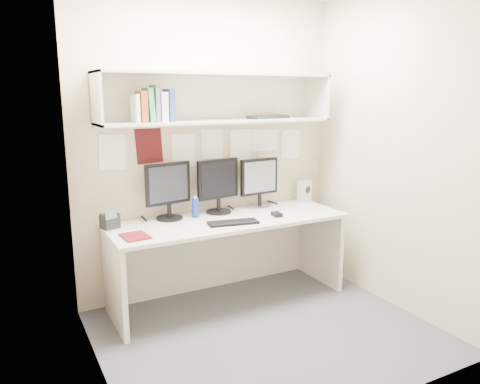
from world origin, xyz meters
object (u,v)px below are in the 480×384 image
desk (228,259)px  monitor_left (168,189)px  maroon_notebook (135,236)px  monitor_right (259,181)px  keyboard (233,223)px  monitor_center (218,184)px  desk_phone (110,221)px  speaker (304,191)px

desk → monitor_left: size_ratio=4.25×
monitor_left → maroon_notebook: (-0.39, -0.37, -0.25)m
monitor_right → keyboard: size_ratio=1.11×
monitor_right → monitor_center: bearing=174.8°
desk_phone → keyboard: bearing=-40.1°
monitor_left → speaker: bearing=-10.0°
desk → monitor_left: 0.79m
keyboard → speaker: speaker is taller
desk → keyboard: bearing=-102.7°
monitor_center → maroon_notebook: (-0.85, -0.37, -0.25)m
desk → monitor_center: size_ratio=4.25×
speaker → monitor_left: bearing=162.5°
desk → desk_phone: bearing=170.1°
monitor_right → speaker: bearing=-4.6°
monitor_right → desk_phone: (-1.37, -0.05, -0.19)m
monitor_center → speaker: (0.93, 0.01, -0.15)m
monitor_center → maroon_notebook: size_ratio=2.12×
monitor_center → speaker: bearing=-8.8°
monitor_left → desk_phone: bearing=176.0°
monitor_left → speaker: size_ratio=2.30×
monitor_left → speaker: monitor_left is taller
monitor_center → desk_phone: (-0.95, -0.05, -0.20)m
monitor_left → desk_phone: monitor_left is taller
monitor_center → monitor_right: (0.42, 0.00, -0.01)m
desk → maroon_notebook: bearing=-169.7°
keyboard → desk_phone: desk_phone is taller
speaker → maroon_notebook: 1.81m
desk → monitor_right: 0.78m
speaker → desk_phone: bearing=164.1°
monitor_right → maroon_notebook: (-1.26, -0.37, -0.24)m
monitor_center → speaker: size_ratio=2.30×
monitor_left → keyboard: monitor_left is taller
desk → monitor_center: 0.66m
desk → monitor_right: bearing=27.0°
desk_phone → speaker: bearing=-18.0°
desk → maroon_notebook: maroon_notebook is taller
monitor_right → speaker: size_ratio=2.20×
keyboard → desk_phone: (-0.90, 0.33, 0.05)m
monitor_right → desk_phone: size_ratio=2.94×
keyboard → speaker: bearing=32.4°
monitor_right → keyboard: 0.65m
maroon_notebook → desk_phone: (-0.11, 0.32, 0.05)m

